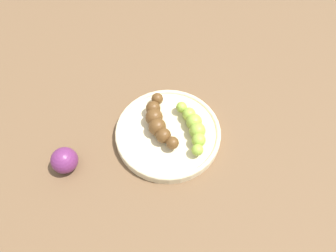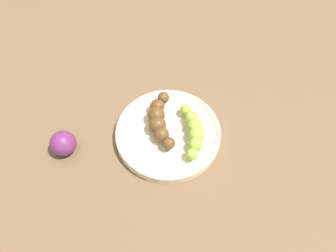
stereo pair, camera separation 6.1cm
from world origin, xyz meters
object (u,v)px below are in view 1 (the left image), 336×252
at_px(fruit_bowl, 168,133).
at_px(banana_overripe, 158,121).
at_px(plum_purple, 64,160).
at_px(banana_green, 194,126).

relative_size(fruit_bowl, banana_overripe, 1.65).
xyz_separation_m(fruit_bowl, plum_purple, (0.06, 0.21, 0.01)).
relative_size(fruit_bowl, plum_purple, 4.24).
bearing_deg(banana_overripe, banana_green, 154.94).
height_order(fruit_bowl, banana_overripe, banana_overripe).
relative_size(banana_overripe, banana_green, 1.08).
bearing_deg(banana_green, banana_overripe, 155.72).
xyz_separation_m(banana_overripe, plum_purple, (0.04, 0.20, -0.01)).
distance_m(banana_overripe, plum_purple, 0.20).
bearing_deg(fruit_bowl, banana_overripe, 25.28).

